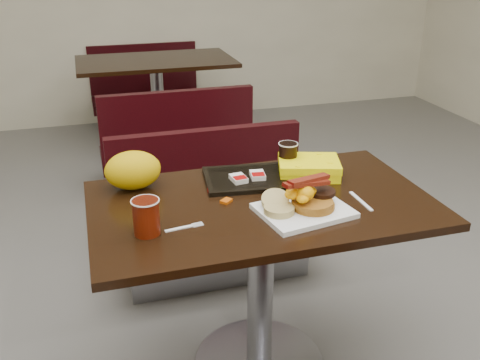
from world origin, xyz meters
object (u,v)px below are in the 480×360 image
object	(u,v)px
knife	(361,201)
pancake_stack	(313,203)
platter	(304,211)
bench_far_n	(147,87)
tray	(251,178)
hashbrown_sleeve_right	(257,175)
bench_near_n	(216,212)
bench_far_s	(174,135)
fork	(179,228)
paper_bag	(133,170)
table_near	(260,289)
table_far	(158,106)
coffee_cup_far	(288,155)
hashbrown_sleeve_left	(238,179)
clamshell	(309,168)
coffee_cup_near	(146,217)

from	to	relation	value
knife	pancake_stack	bearing A→B (deg)	-82.51
pancake_stack	knife	xyz separation A→B (m)	(0.20, 0.03, -0.03)
pancake_stack	platter	bearing A→B (deg)	176.43
bench_far_n	tray	distance (m)	3.14
hashbrown_sleeve_right	bench_near_n	bearing A→B (deg)	101.83
bench_near_n	bench_far_s	world-z (taller)	same
pancake_stack	fork	xyz separation A→B (m)	(-0.46, 0.01, -0.03)
paper_bag	fork	bearing A→B (deg)	-74.17
fork	table_near	bearing A→B (deg)	12.35
table_near	table_far	distance (m)	2.60
coffee_cup_far	paper_bag	distance (m)	0.60
table_far	hashbrown_sleeve_left	distance (m)	2.48
platter	fork	bearing A→B (deg)	168.89
table_far	clamshell	size ratio (longest dim) A/B	5.15
bench_far_n	hashbrown_sleeve_right	world-z (taller)	hashbrown_sleeve_right
paper_bag	bench_far_s	bearing A→B (deg)	75.81
table_near	coffee_cup_near	world-z (taller)	coffee_cup_near
bench_far_n	platter	xyz separation A→B (m)	(0.11, -3.43, 0.40)
coffee_cup_near	knife	distance (m)	0.75
hashbrown_sleeve_left	paper_bag	bearing A→B (deg)	161.15
bench_far_s	coffee_cup_near	world-z (taller)	coffee_cup_near
table_near	clamshell	xyz separation A→B (m)	(0.25, 0.17, 0.41)
tray	hashbrown_sleeve_left	distance (m)	0.07
hashbrown_sleeve_right	tray	bearing A→B (deg)	144.88
bench_far_s	paper_bag	distance (m)	1.77
table_near	hashbrown_sleeve_right	distance (m)	0.44
bench_far_s	bench_far_n	world-z (taller)	same
coffee_cup_near	coffee_cup_far	distance (m)	0.70
platter	hashbrown_sleeve_left	xyz separation A→B (m)	(-0.15, 0.28, 0.02)
bench_far_s	hashbrown_sleeve_left	distance (m)	1.79
bench_near_n	table_far	bearing A→B (deg)	90.00
coffee_cup_near	clamshell	xyz separation A→B (m)	(0.67, 0.29, -0.03)
pancake_stack	paper_bag	size ratio (longest dim) A/B	0.71
bench_far_n	pancake_stack	distance (m)	3.46
bench_far_s	pancake_stack	xyz separation A→B (m)	(0.14, -2.03, 0.42)
bench_near_n	pancake_stack	xyz separation A→B (m)	(0.14, -0.83, 0.42)
table_far	paper_bag	distance (m)	2.44
knife	paper_bag	world-z (taller)	paper_bag
bench_far_s	clamshell	distance (m)	1.80
pancake_stack	coffee_cup_far	size ratio (longest dim) A/B	1.47
paper_bag	tray	bearing A→B (deg)	-7.34
bench_far_n	fork	distance (m)	3.46
coffee_cup_near	fork	xyz separation A→B (m)	(0.10, 0.00, -0.06)
knife	coffee_cup_far	bearing A→B (deg)	-156.06
hashbrown_sleeve_right	clamshell	size ratio (longest dim) A/B	0.31
coffee_cup_near	hashbrown_sleeve_right	distance (m)	0.54
bench_near_n	paper_bag	xyz separation A→B (m)	(-0.42, -0.46, 0.46)
coffee_cup_far	clamshell	size ratio (longest dim) A/B	0.43
table_far	knife	size ratio (longest dim) A/B	7.71
table_near	knife	bearing A→B (deg)	-17.29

